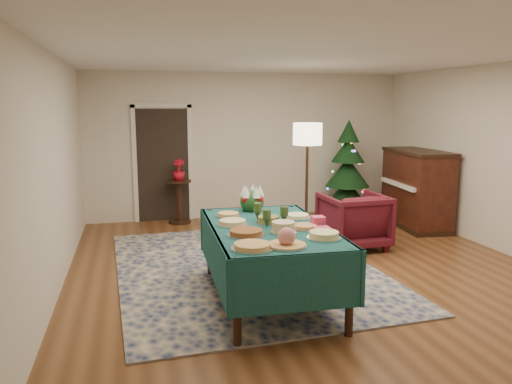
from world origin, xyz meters
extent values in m
plane|color=#593319|center=(0.00, 0.00, 0.00)|extent=(7.00, 7.00, 0.00)
plane|color=white|center=(0.00, 0.00, 2.70)|extent=(7.00, 7.00, 0.00)
plane|color=beige|center=(0.00, 3.50, 1.35)|extent=(6.00, 0.00, 6.00)
plane|color=beige|center=(-3.00, 0.00, 1.35)|extent=(0.00, 7.00, 7.00)
cube|color=black|center=(-1.60, 3.48, 1.02)|extent=(0.92, 0.02, 2.04)
cube|color=silver|center=(-2.10, 3.48, 1.05)|extent=(0.08, 0.04, 2.14)
cube|color=silver|center=(-1.10, 3.48, 1.05)|extent=(0.08, 0.04, 2.14)
cube|color=silver|center=(-1.60, 3.48, 2.10)|extent=(1.08, 0.04, 0.08)
cube|color=navy|center=(-0.77, 0.40, 0.01)|extent=(3.41, 4.36, 0.02)
cylinder|color=black|center=(-1.31, -1.68, 0.42)|extent=(0.08, 0.08, 0.83)
cylinder|color=black|center=(-1.25, 0.25, 0.42)|extent=(0.08, 0.08, 0.83)
cylinder|color=black|center=(-0.27, -1.71, 0.42)|extent=(0.08, 0.08, 0.83)
cylinder|color=black|center=(-0.20, 0.22, 0.42)|extent=(0.08, 0.08, 0.83)
cube|color=#123D40|center=(-0.76, -0.73, 0.81)|extent=(1.29, 2.15, 0.04)
cube|color=#123D40|center=(-0.72, 0.31, 0.57)|extent=(1.25, 0.07, 0.52)
cube|color=#123D40|center=(-0.79, -1.77, 0.57)|extent=(1.25, 0.07, 0.52)
cube|color=#123D40|center=(-0.16, -0.75, 0.57)|extent=(0.10, 2.14, 0.52)
cube|color=#123D40|center=(-1.35, -0.71, 0.57)|extent=(0.10, 2.14, 0.52)
cylinder|color=silver|center=(-1.13, -1.51, 0.84)|extent=(0.39, 0.39, 0.01)
cylinder|color=tan|center=(-1.13, -1.51, 0.87)|extent=(0.33, 0.33, 0.04)
cylinder|color=silver|center=(-0.81, -1.51, 0.84)|extent=(0.37, 0.37, 0.01)
sphere|color=#CC727A|center=(-0.81, -1.51, 0.93)|extent=(0.17, 0.17, 0.17)
cylinder|color=silver|center=(-0.38, -1.33, 0.84)|extent=(0.33, 0.33, 0.01)
cylinder|color=#D8D172|center=(-0.38, -1.33, 0.87)|extent=(0.28, 0.28, 0.06)
cylinder|color=silver|center=(-1.08, -1.04, 0.84)|extent=(0.38, 0.38, 0.01)
cylinder|color=brown|center=(-1.08, -1.04, 0.87)|extent=(0.32, 0.32, 0.04)
cylinder|color=silver|center=(-0.69, -1.02, 0.84)|extent=(0.27, 0.27, 0.01)
cylinder|color=tan|center=(-0.69, -1.02, 0.90)|extent=(0.23, 0.23, 0.10)
cylinder|color=silver|center=(-0.43, -0.93, 0.84)|extent=(0.28, 0.28, 0.01)
cylinder|color=#B2844C|center=(-0.43, -0.93, 0.86)|extent=(0.24, 0.24, 0.03)
cylinder|color=silver|center=(-1.12, -0.58, 0.84)|extent=(0.33, 0.33, 0.01)
cylinder|color=#D8BF7F|center=(-1.12, -0.58, 0.87)|extent=(0.28, 0.28, 0.04)
cylinder|color=silver|center=(-0.73, -0.60, 0.84)|extent=(0.27, 0.27, 0.01)
cylinder|color=maroon|center=(-0.73, -0.60, 0.88)|extent=(0.23, 0.23, 0.07)
cylinder|color=silver|center=(-0.34, -0.43, 0.84)|extent=(0.30, 0.30, 0.01)
cylinder|color=#F2EACC|center=(-0.34, -0.43, 0.86)|extent=(0.26, 0.26, 0.03)
cylinder|color=silver|center=(-1.09, -0.16, 0.84)|extent=(0.29, 0.29, 0.01)
cylinder|color=tan|center=(-1.09, -0.16, 0.86)|extent=(0.24, 0.24, 0.03)
cone|color=#2D471E|center=(-0.80, -0.40, 0.88)|extent=(0.08, 0.08, 0.10)
cylinder|color=#2D471E|center=(-0.80, -0.40, 0.98)|extent=(0.09, 0.09, 0.10)
cone|color=#2D471E|center=(-0.58, -0.67, 0.88)|extent=(0.08, 0.08, 0.10)
cylinder|color=#2D471E|center=(-0.58, -0.67, 0.98)|extent=(0.09, 0.09, 0.10)
cone|color=#2D471E|center=(-0.80, -0.78, 0.88)|extent=(0.08, 0.08, 0.10)
cylinder|color=#2D471E|center=(-0.80, -0.78, 0.98)|extent=(0.09, 0.09, 0.10)
cube|color=#D93C5D|center=(-0.30, -1.08, 0.85)|extent=(0.17, 0.17, 0.04)
cube|color=#D63B63|center=(-0.26, -0.86, 0.89)|extent=(0.14, 0.14, 0.11)
sphere|color=#1E4C1E|center=(-0.75, 0.10, 0.94)|extent=(0.29, 0.29, 0.29)
cone|color=white|center=(-0.65, 0.10, 1.08)|extent=(0.11, 0.11, 0.13)
cone|color=white|center=(-0.72, 0.20, 1.08)|extent=(0.11, 0.11, 0.13)
cone|color=white|center=(-0.83, 0.16, 1.08)|extent=(0.11, 0.11, 0.13)
cone|color=white|center=(-0.83, 0.04, 1.08)|extent=(0.11, 0.11, 0.13)
cone|color=white|center=(-0.72, 0.01, 1.08)|extent=(0.11, 0.11, 0.13)
sphere|color=#B20C0F|center=(-0.65, 0.17, 0.99)|extent=(0.08, 0.08, 0.08)
sphere|color=#B20C0F|center=(-0.82, 0.20, 0.99)|extent=(0.08, 0.08, 0.08)
sphere|color=#B20C0F|center=(-0.85, 0.03, 0.99)|extent=(0.08, 0.08, 0.08)
sphere|color=#B20C0F|center=(-0.68, 0.00, 0.99)|extent=(0.08, 0.08, 0.08)
imported|color=#4F101B|center=(1.02, 0.98, 0.45)|extent=(0.91, 0.86, 0.91)
cylinder|color=#A57F3F|center=(0.48, 1.54, 0.02)|extent=(0.31, 0.31, 0.03)
cylinder|color=black|center=(0.48, 1.54, 0.84)|extent=(0.04, 0.04, 1.67)
cylinder|color=#FFEABF|center=(0.48, 1.54, 1.67)|extent=(0.45, 0.45, 0.33)
cylinder|color=black|center=(-1.34, 3.20, 0.02)|extent=(0.39, 0.39, 0.04)
cylinder|color=black|center=(-1.34, 3.20, 0.38)|extent=(0.09, 0.09, 0.72)
cylinder|color=black|center=(-1.34, 3.20, 0.76)|extent=(0.44, 0.44, 0.03)
imported|color=#B70D1E|center=(-1.34, 3.20, 0.89)|extent=(0.21, 0.38, 0.21)
cylinder|color=black|center=(1.78, 2.90, 0.07)|extent=(0.11, 0.11, 0.15)
cone|color=black|center=(1.78, 2.90, 0.41)|extent=(1.12, 1.12, 0.64)
cone|color=black|center=(1.78, 2.90, 0.87)|extent=(0.92, 0.92, 0.55)
cone|color=black|center=(1.78, 2.90, 1.29)|extent=(0.69, 0.69, 0.46)
cone|color=black|center=(1.78, 2.90, 1.64)|extent=(0.45, 0.45, 0.41)
cube|color=black|center=(2.66, 1.95, 0.04)|extent=(0.82, 1.59, 0.09)
cube|color=black|center=(2.66, 1.95, 0.67)|extent=(0.79, 1.56, 1.25)
cube|color=black|center=(2.66, 1.95, 1.31)|extent=(0.84, 1.61, 0.05)
cube|color=white|center=(2.33, 1.98, 0.75)|extent=(0.26, 1.30, 0.06)
camera|label=1|loc=(-2.14, -5.69, 2.10)|focal=35.00mm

